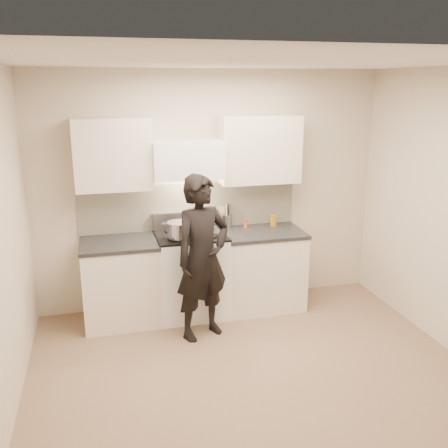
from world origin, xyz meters
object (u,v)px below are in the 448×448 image
at_px(counter_right, 262,269).
at_px(wok, 206,221).
at_px(stove, 192,274).
at_px(person, 202,258).
at_px(utensil_crock, 227,220).

xyz_separation_m(counter_right, wok, (-0.63, 0.14, 0.58)).
bearing_deg(stove, counter_right, 0.00).
distance_m(stove, person, 0.65).
distance_m(wok, person, 0.73).
relative_size(utensil_crock, person, 0.17).
relative_size(counter_right, person, 0.54).
bearing_deg(person, counter_right, 9.95).
distance_m(wok, utensil_crock, 0.30).
bearing_deg(wok, counter_right, -12.91).
distance_m(stove, counter_right, 0.83).
distance_m(stove, wok, 0.62).
height_order(wok, utensil_crock, wok).
bearing_deg(counter_right, wok, 167.09).
distance_m(counter_right, wok, 0.87).
distance_m(counter_right, utensil_crock, 0.69).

